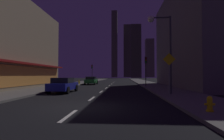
{
  "coord_description": "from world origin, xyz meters",
  "views": [
    {
      "loc": [
        2.26,
        -9.0,
        1.67
      ],
      "look_at": [
        0.0,
        25.14,
        2.75
      ],
      "focal_mm": 27.44,
      "sensor_mm": 36.0,
      "label": 1
    }
  ],
  "objects_px": {
    "traffic_light_near_right": "(146,65)",
    "street_lamp_right": "(160,35)",
    "fire_hydrant_far_left": "(79,82)",
    "car_parked_near": "(63,85)",
    "fire_hydrant_yellow_near": "(210,104)",
    "pedestrian_crossing_sign": "(169,71)",
    "car_parked_far": "(91,80)",
    "traffic_light_far_left": "(92,69)"
  },
  "relations": [
    {
      "from": "fire_hydrant_yellow_near",
      "to": "traffic_light_near_right",
      "type": "distance_m",
      "value": 17.55
    },
    {
      "from": "street_lamp_right",
      "to": "fire_hydrant_yellow_near",
      "type": "bearing_deg",
      "value": -85.74
    },
    {
      "from": "car_parked_near",
      "to": "car_parked_far",
      "type": "bearing_deg",
      "value": 90.0
    },
    {
      "from": "car_parked_far",
      "to": "fire_hydrant_far_left",
      "type": "relative_size",
      "value": 6.48
    },
    {
      "from": "traffic_light_near_right",
      "to": "fire_hydrant_yellow_near",
      "type": "bearing_deg",
      "value": -88.68
    },
    {
      "from": "street_lamp_right",
      "to": "pedestrian_crossing_sign",
      "type": "relative_size",
      "value": 2.09
    },
    {
      "from": "fire_hydrant_yellow_near",
      "to": "street_lamp_right",
      "type": "bearing_deg",
      "value": 94.26
    },
    {
      "from": "pedestrian_crossing_sign",
      "to": "street_lamp_right",
      "type": "bearing_deg",
      "value": 96.97
    },
    {
      "from": "traffic_light_near_right",
      "to": "street_lamp_right",
      "type": "distance_m",
      "value": 10.52
    },
    {
      "from": "car_parked_far",
      "to": "pedestrian_crossing_sign",
      "type": "height_order",
      "value": "pedestrian_crossing_sign"
    },
    {
      "from": "fire_hydrant_yellow_near",
      "to": "car_parked_far",
      "type": "bearing_deg",
      "value": 112.01
    },
    {
      "from": "car_parked_near",
      "to": "traffic_light_near_right",
      "type": "relative_size",
      "value": 1.01
    },
    {
      "from": "car_parked_near",
      "to": "fire_hydrant_yellow_near",
      "type": "bearing_deg",
      "value": -43.11
    },
    {
      "from": "fire_hydrant_yellow_near",
      "to": "car_parked_near",
      "type": "bearing_deg",
      "value": 136.89
    },
    {
      "from": "fire_hydrant_far_left",
      "to": "pedestrian_crossing_sign",
      "type": "height_order",
      "value": "pedestrian_crossing_sign"
    },
    {
      "from": "car_parked_near",
      "to": "fire_hydrant_far_left",
      "type": "distance_m",
      "value": 14.91
    },
    {
      "from": "car_parked_far",
      "to": "traffic_light_far_left",
      "type": "bearing_deg",
      "value": 99.75
    },
    {
      "from": "fire_hydrant_yellow_near",
      "to": "street_lamp_right",
      "type": "distance_m",
      "value": 8.38
    },
    {
      "from": "traffic_light_far_left",
      "to": "car_parked_near",
      "type": "bearing_deg",
      "value": -85.77
    },
    {
      "from": "car_parked_far",
      "to": "pedestrian_crossing_sign",
      "type": "relative_size",
      "value": 1.34
    },
    {
      "from": "car_parked_near",
      "to": "pedestrian_crossing_sign",
      "type": "distance_m",
      "value": 10.0
    },
    {
      "from": "car_parked_far",
      "to": "fire_hydrant_far_left",
      "type": "xyz_separation_m",
      "value": [
        -2.3,
        0.12,
        -0.29
      ]
    },
    {
      "from": "street_lamp_right",
      "to": "car_parked_near",
      "type": "bearing_deg",
      "value": 167.99
    },
    {
      "from": "car_parked_far",
      "to": "street_lamp_right",
      "type": "relative_size",
      "value": 0.64
    },
    {
      "from": "car_parked_near",
      "to": "traffic_light_near_right",
      "type": "bearing_deg",
      "value": 42.83
    },
    {
      "from": "car_parked_near",
      "to": "fire_hydrant_yellow_near",
      "type": "relative_size",
      "value": 6.48
    },
    {
      "from": "traffic_light_far_left",
      "to": "pedestrian_crossing_sign",
      "type": "bearing_deg",
      "value": -69.3
    },
    {
      "from": "car_parked_near",
      "to": "fire_hydrant_far_left",
      "type": "height_order",
      "value": "car_parked_near"
    },
    {
      "from": "fire_hydrant_far_left",
      "to": "traffic_light_far_left",
      "type": "distance_m",
      "value": 11.28
    },
    {
      "from": "traffic_light_far_left",
      "to": "fire_hydrant_yellow_near",
      "type": "bearing_deg",
      "value": -71.74
    },
    {
      "from": "fire_hydrant_yellow_near",
      "to": "fire_hydrant_far_left",
      "type": "distance_m",
      "value": 26.4
    },
    {
      "from": "car_parked_far",
      "to": "traffic_light_near_right",
      "type": "xyz_separation_m",
      "value": [
        9.1,
        -6.17,
        2.45
      ]
    },
    {
      "from": "fire_hydrant_yellow_near",
      "to": "pedestrian_crossing_sign",
      "type": "relative_size",
      "value": 0.21
    },
    {
      "from": "street_lamp_right",
      "to": "fire_hydrant_far_left",
      "type": "bearing_deg",
      "value": 124.13
    },
    {
      "from": "car_parked_far",
      "to": "fire_hydrant_yellow_near",
      "type": "height_order",
      "value": "car_parked_far"
    },
    {
      "from": "car_parked_far",
      "to": "fire_hydrant_far_left",
      "type": "height_order",
      "value": "car_parked_far"
    },
    {
      "from": "street_lamp_right",
      "to": "pedestrian_crossing_sign",
      "type": "bearing_deg",
      "value": -83.03
    },
    {
      "from": "traffic_light_far_left",
      "to": "street_lamp_right",
      "type": "height_order",
      "value": "street_lamp_right"
    },
    {
      "from": "fire_hydrant_far_left",
      "to": "pedestrian_crossing_sign",
      "type": "bearing_deg",
      "value": -58.05
    },
    {
      "from": "traffic_light_near_right",
      "to": "pedestrian_crossing_sign",
      "type": "relative_size",
      "value": 1.33
    },
    {
      "from": "car_parked_near",
      "to": "traffic_light_far_left",
      "type": "distance_m",
      "value": 25.85
    },
    {
      "from": "car_parked_far",
      "to": "traffic_light_near_right",
      "type": "relative_size",
      "value": 1.01
    }
  ]
}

